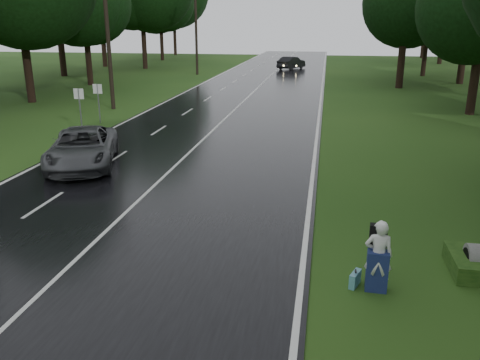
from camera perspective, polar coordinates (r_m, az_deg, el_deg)
name	(u,v)px	position (r m, az deg, el deg)	size (l,w,h in m)	color
ground	(102,236)	(14.97, -15.51, -6.23)	(160.00, 160.00, 0.00)	#274915
road	(231,113)	(33.40, -1.04, 7.63)	(12.00, 140.00, 0.04)	black
lane_center	(231,113)	(33.39, -1.04, 7.67)	(0.12, 140.00, 0.01)	silver
grey_car	(82,148)	(22.01, -17.62, 3.54)	(2.59, 5.61, 1.56)	#47494C
far_car	(291,63)	(64.89, 5.90, 13.22)	(1.63, 4.68, 1.54)	black
hitchhiker	(378,258)	(11.82, 15.53, -8.61)	(0.65, 0.59, 1.73)	silver
suitcase	(355,279)	(12.15, 13.05, -10.98)	(0.14, 0.49, 0.35)	teal
utility_pole_mid	(114,109)	(36.39, -14.29, 7.90)	(1.80, 0.28, 10.34)	black
utility_pole_far	(197,74)	(58.56, -4.92, 11.96)	(1.80, 0.28, 9.69)	black
road_sign_a	(82,131)	(29.36, -17.62, 5.33)	(0.57, 0.10, 2.38)	white
road_sign_b	(100,123)	(31.42, -15.70, 6.28)	(0.56, 0.10, 2.35)	white
tree_left_d	(32,102)	(41.40, -22.70, 8.23)	(9.83, 9.83, 15.36)	black
tree_left_e	(91,85)	(50.84, -16.72, 10.40)	(8.73, 8.73, 13.64)	black
tree_left_f	(145,69)	(66.68, -10.78, 12.43)	(11.18, 11.18, 17.46)	black
tree_right_d	(469,114)	(36.53, 24.80, 6.85)	(7.70, 7.70, 12.04)	black
tree_right_e	(399,88)	(48.76, 17.72, 10.02)	(8.48, 8.48, 13.25)	black
tree_right_f	(422,76)	(60.45, 20.18, 11.14)	(10.06, 10.06, 15.73)	black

